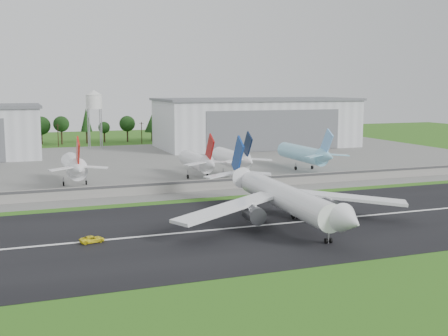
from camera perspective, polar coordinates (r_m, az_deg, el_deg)
name	(u,v)px	position (r m, az deg, el deg)	size (l,w,h in m)	color
ground	(242,241)	(115.16, 1.80, -7.41)	(600.00, 600.00, 0.00)	#305814
runway	(225,229)	(124.15, 0.05, -6.22)	(320.00, 60.00, 0.10)	black
runway_centerline	(225,229)	(124.14, 0.05, -6.19)	(220.00, 1.00, 0.02)	white
apron	(130,165)	(228.72, -9.56, 0.35)	(320.00, 150.00, 0.10)	slate
blast_fence	(171,187)	(165.75, -5.36, -1.95)	(240.00, 0.61, 3.50)	gray
hangar_east	(256,123)	(292.58, 3.30, 4.64)	(102.00, 47.00, 25.20)	silver
water_tower	(94,100)	(290.13, -13.08, 6.77)	(8.40, 8.40, 29.40)	#99999E
utility_poles	(101,145)	(307.16, -12.36, 2.27)	(230.00, 3.00, 12.00)	black
treeline	(97,143)	(321.96, -12.74, 2.52)	(320.00, 16.00, 22.00)	black
main_airliner	(286,203)	(128.35, 6.27, -3.57)	(57.22, 59.20, 18.17)	white
ground_vehicle	(92,239)	(116.40, -13.25, -7.06)	(2.29, 4.96, 1.38)	yellow
parked_jet_red_a	(75,166)	(181.74, -14.93, 0.16)	(7.36, 31.29, 16.89)	white
parked_jet_red_b	(199,162)	(189.79, -2.58, 0.66)	(7.36, 31.29, 16.49)	silver
parked_jet_navy	(234,159)	(194.05, 1.03, 0.93)	(7.36, 31.29, 16.82)	white
parked_jet_skyblue	(306,154)	(211.51, 8.34, 1.43)	(7.36, 37.29, 16.78)	#87CDE9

